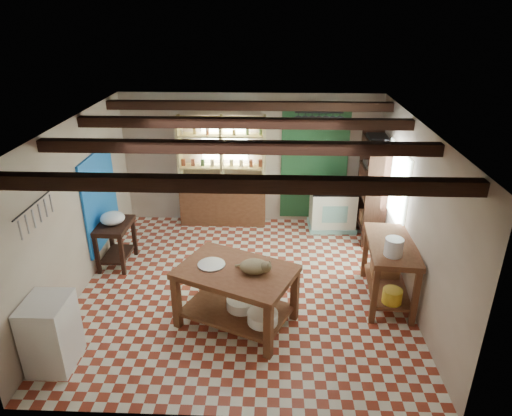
{
  "coord_description": "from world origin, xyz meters",
  "views": [
    {
      "loc": [
        0.44,
        -6.09,
        4.1
      ],
      "look_at": [
        0.19,
        0.3,
        1.24
      ],
      "focal_mm": 32.0,
      "sensor_mm": 36.0,
      "label": 1
    }
  ],
  "objects_px": {
    "cat": "(254,266)",
    "right_counter": "(388,271)",
    "prep_table": "(116,244)",
    "white_cabinet": "(51,333)",
    "stove": "(333,208)",
    "work_table": "(236,296)"
  },
  "relations": [
    {
      "from": "work_table",
      "to": "cat",
      "type": "bearing_deg",
      "value": 11.31
    },
    {
      "from": "prep_table",
      "to": "white_cabinet",
      "type": "distance_m",
      "value": 2.39
    },
    {
      "from": "right_counter",
      "to": "cat",
      "type": "relative_size",
      "value": 3.4
    },
    {
      "from": "white_cabinet",
      "to": "prep_table",
      "type": "bearing_deg",
      "value": 89.19
    },
    {
      "from": "stove",
      "to": "white_cabinet",
      "type": "height_order",
      "value": "white_cabinet"
    },
    {
      "from": "prep_table",
      "to": "work_table",
      "type": "bearing_deg",
      "value": -33.34
    },
    {
      "from": "cat",
      "to": "right_counter",
      "type": "bearing_deg",
      "value": 34.03
    },
    {
      "from": "work_table",
      "to": "prep_table",
      "type": "height_order",
      "value": "work_table"
    },
    {
      "from": "cat",
      "to": "work_table",
      "type": "bearing_deg",
      "value": -178.69
    },
    {
      "from": "prep_table",
      "to": "white_cabinet",
      "type": "bearing_deg",
      "value": -89.03
    },
    {
      "from": "prep_table",
      "to": "cat",
      "type": "relative_size",
      "value": 1.96
    },
    {
      "from": "prep_table",
      "to": "right_counter",
      "type": "relative_size",
      "value": 0.58
    },
    {
      "from": "stove",
      "to": "right_counter",
      "type": "height_order",
      "value": "right_counter"
    },
    {
      "from": "white_cabinet",
      "to": "cat",
      "type": "height_order",
      "value": "cat"
    },
    {
      "from": "right_counter",
      "to": "stove",
      "type": "bearing_deg",
      "value": 107.45
    },
    {
      "from": "work_table",
      "to": "white_cabinet",
      "type": "xyz_separation_m",
      "value": [
        -2.19,
        -0.89,
        0.03
      ]
    },
    {
      "from": "white_cabinet",
      "to": "right_counter",
      "type": "xyz_separation_m",
      "value": [
        4.4,
        1.54,
        0.02
      ]
    },
    {
      "from": "stove",
      "to": "white_cabinet",
      "type": "relative_size",
      "value": 0.95
    },
    {
      "from": "white_cabinet",
      "to": "stove",
      "type": "bearing_deg",
      "value": 45.18
    },
    {
      "from": "white_cabinet",
      "to": "work_table",
      "type": "bearing_deg",
      "value": 21.78
    },
    {
      "from": "white_cabinet",
      "to": "right_counter",
      "type": "distance_m",
      "value": 4.66
    },
    {
      "from": "work_table",
      "to": "cat",
      "type": "height_order",
      "value": "cat"
    }
  ]
}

